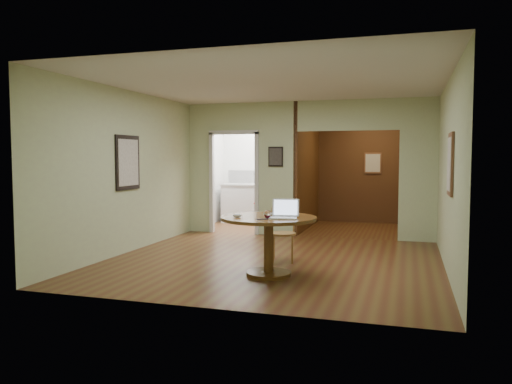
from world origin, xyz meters
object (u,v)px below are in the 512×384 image
(dining_table, at_px, (269,232))
(open_laptop, at_px, (284,213))
(chair, at_px, (283,227))
(closed_laptop, at_px, (274,214))

(dining_table, bearing_deg, open_laptop, -21.48)
(chair, relative_size, open_laptop, 2.46)
(closed_laptop, bearing_deg, open_laptop, -41.30)
(open_laptop, distance_m, closed_laptop, 0.33)
(dining_table, relative_size, open_laptop, 3.33)
(dining_table, bearing_deg, chair, 92.86)
(chair, bearing_deg, open_laptop, -88.07)
(closed_laptop, bearing_deg, dining_table, -92.25)
(chair, distance_m, closed_laptop, 0.89)
(dining_table, distance_m, closed_laptop, 0.27)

